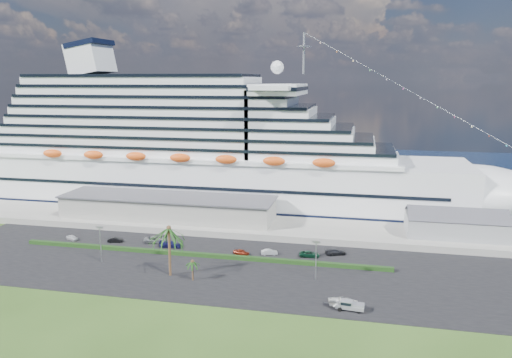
% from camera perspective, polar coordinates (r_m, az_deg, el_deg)
% --- Properties ---
extents(ground, '(420.00, 420.00, 0.00)m').
position_cam_1_polar(ground, '(101.33, -5.24, -12.25)').
color(ground, '#2D4A18').
rests_on(ground, ground).
extents(asphalt_lot, '(140.00, 38.00, 0.12)m').
position_cam_1_polar(asphalt_lot, '(111.04, -3.52, -10.02)').
color(asphalt_lot, black).
rests_on(asphalt_lot, ground).
extents(wharf, '(240.00, 20.00, 1.80)m').
position_cam_1_polar(wharf, '(137.37, -0.25, -5.40)').
color(wharf, gray).
rests_on(wharf, ground).
extents(water, '(420.00, 160.00, 0.02)m').
position_cam_1_polar(water, '(223.97, 4.72, 0.90)').
color(water, black).
rests_on(water, ground).
extents(cruise_ship, '(191.00, 38.00, 54.00)m').
position_cam_1_polar(cruise_ship, '(162.16, -5.87, 2.86)').
color(cruise_ship, silver).
rests_on(cruise_ship, ground).
extents(terminal_building, '(61.00, 15.00, 6.30)m').
position_cam_1_polar(terminal_building, '(143.55, -10.06, -3.13)').
color(terminal_building, gray).
rests_on(terminal_building, wharf).
extents(port_shed, '(24.00, 12.31, 7.37)m').
position_cam_1_polar(port_shed, '(135.50, 21.85, -4.93)').
color(port_shed, gray).
rests_on(port_shed, wharf).
extents(hedge, '(88.00, 1.10, 0.90)m').
position_cam_1_polar(hedge, '(117.59, -6.66, -8.57)').
color(hedge, black).
rests_on(hedge, asphalt_lot).
extents(lamp_post_left, '(1.60, 0.35, 8.27)m').
position_cam_1_polar(lamp_post_left, '(117.11, -17.37, -6.65)').
color(lamp_post_left, gray).
rests_on(lamp_post_left, asphalt_lot).
extents(lamp_post_right, '(1.60, 0.35, 8.27)m').
position_cam_1_polar(lamp_post_right, '(102.99, 6.88, -8.69)').
color(lamp_post_right, gray).
rests_on(lamp_post_right, asphalt_lot).
extents(palm_tall, '(8.82, 8.82, 11.13)m').
position_cam_1_polar(palm_tall, '(104.87, -9.93, -6.18)').
color(palm_tall, '#47301E').
rests_on(palm_tall, ground).
extents(palm_short, '(3.53, 3.53, 4.56)m').
position_cam_1_polar(palm_short, '(103.48, -7.27, -9.59)').
color(palm_short, '#47301E').
rests_on(palm_short, ground).
extents(parked_car_0, '(3.87, 2.71, 1.22)m').
position_cam_1_polar(parked_car_0, '(136.50, -20.27, -6.31)').
color(parked_car_0, silver).
rests_on(parked_car_0, asphalt_lot).
extents(parked_car_1, '(3.94, 2.21, 1.23)m').
position_cam_1_polar(parked_car_1, '(131.23, -15.77, -6.72)').
color(parked_car_1, black).
rests_on(parked_car_1, asphalt_lot).
extents(parked_car_2, '(6.07, 3.73, 1.57)m').
position_cam_1_polar(parked_car_2, '(128.75, -11.42, -6.79)').
color(parked_car_2, gray).
rests_on(parked_car_2, asphalt_lot).
extents(parked_car_3, '(5.51, 2.70, 1.54)m').
position_cam_1_polar(parked_car_3, '(124.51, -9.76, -7.36)').
color(parked_car_3, '#161750').
rests_on(parked_car_3, asphalt_lot).
extents(parked_car_4, '(4.06, 2.41, 1.30)m').
position_cam_1_polar(parked_car_4, '(117.91, -1.68, -8.34)').
color(parked_car_4, maroon).
rests_on(parked_car_4, asphalt_lot).
extents(parked_car_5, '(4.03, 2.26, 1.26)m').
position_cam_1_polar(parked_car_5, '(117.91, 1.54, -8.35)').
color(parked_car_5, silver).
rests_on(parked_car_5, asphalt_lot).
extents(parked_car_6, '(4.89, 2.50, 1.32)m').
position_cam_1_polar(parked_car_6, '(117.13, 6.14, -8.53)').
color(parked_car_6, '#0E3823').
rests_on(parked_car_6, asphalt_lot).
extents(parked_car_7, '(5.30, 3.73, 1.43)m').
position_cam_1_polar(parked_car_7, '(119.21, 9.05, -8.23)').
color(parked_car_7, black).
rests_on(parked_car_7, asphalt_lot).
extents(pickup_truck, '(5.20, 2.31, 1.78)m').
position_cam_1_polar(pickup_truck, '(92.81, 10.64, -13.97)').
color(pickup_truck, black).
rests_on(pickup_truck, asphalt_lot).
extents(boat_trailer, '(6.15, 4.27, 1.73)m').
position_cam_1_polar(boat_trailer, '(93.62, 9.90, -13.60)').
color(boat_trailer, gray).
rests_on(boat_trailer, asphalt_lot).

